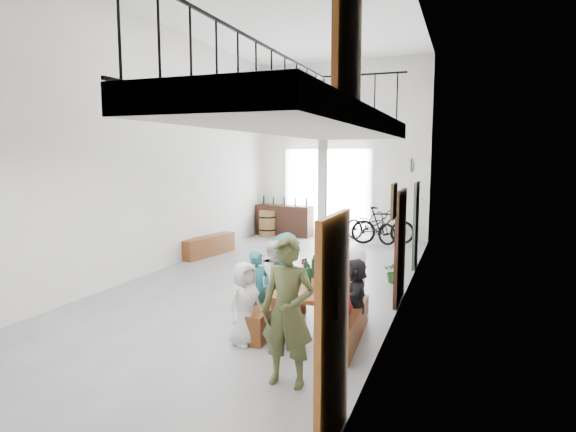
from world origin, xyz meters
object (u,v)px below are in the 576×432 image
at_px(bench_inner, 275,312).
at_px(serving_counter, 284,220).
at_px(bicycle_near, 371,226).
at_px(oak_barrel, 267,223).
at_px(tasting_table, 313,286).
at_px(host_standing, 288,312).
at_px(side_bench, 208,246).

xyz_separation_m(bench_inner, serving_counter, (-2.83, 7.89, 0.28)).
bearing_deg(bicycle_near, bench_inner, -151.36).
relative_size(bench_inner, oak_barrel, 2.22).
height_order(bench_inner, bicycle_near, bicycle_near).
relative_size(tasting_table, oak_barrel, 2.43).
relative_size(serving_counter, host_standing, 1.10).
relative_size(tasting_table, side_bench, 1.13).
xyz_separation_m(oak_barrel, host_standing, (4.17, -9.36, 0.44)).
bearing_deg(bicycle_near, side_bench, 161.96).
distance_m(bench_inner, bicycle_near, 7.63).
bearing_deg(tasting_table, bench_inner, 166.37).
height_order(tasting_table, host_standing, host_standing).
relative_size(side_bench, bicycle_near, 0.94).
xyz_separation_m(bench_inner, bicycle_near, (0.04, 7.62, 0.29)).
height_order(bench_inner, host_standing, host_standing).
height_order(side_bench, bicycle_near, bicycle_near).
bearing_deg(oak_barrel, bench_inner, -66.48).
distance_m(host_standing, bicycle_near, 9.38).
distance_m(tasting_table, bicycle_near, 7.75).
relative_size(oak_barrel, bicycle_near, 0.44).
relative_size(oak_barrel, host_standing, 0.49).
bearing_deg(oak_barrel, tasting_table, -62.86).
relative_size(side_bench, serving_counter, 0.96).
height_order(bench_inner, side_bench, side_bench).
relative_size(bench_inner, side_bench, 1.03).
bearing_deg(bench_inner, oak_barrel, 112.86).
distance_m(serving_counter, host_standing, 10.29).
distance_m(side_bench, bicycle_near, 4.96).
distance_m(tasting_table, bench_inner, 0.81).
bearing_deg(host_standing, bicycle_near, 94.43).
height_order(tasting_table, side_bench, tasting_table).
distance_m(oak_barrel, bicycle_near, 3.36).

